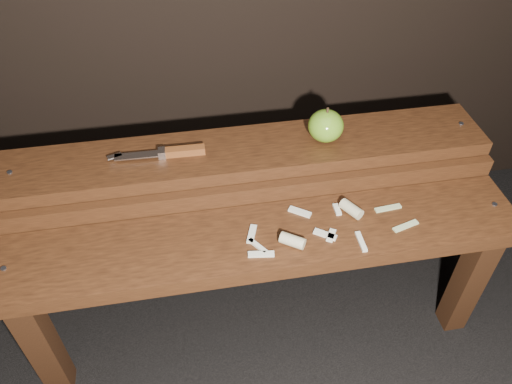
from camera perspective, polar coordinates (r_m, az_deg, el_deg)
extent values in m
plane|color=black|center=(1.49, 0.41, -14.27)|extent=(60.00, 60.00, 0.00)
cube|color=black|center=(1.33, -23.22, -15.75)|extent=(0.06, 0.06, 0.38)
cube|color=black|center=(1.44, 23.12, -9.31)|extent=(0.06, 0.06, 0.38)
cube|color=#3A1E0E|center=(1.14, 0.95, -5.58)|extent=(1.20, 0.20, 0.04)
cylinder|color=slate|center=(1.19, -26.89, -7.81)|extent=(0.01, 0.01, 0.00)
cylinder|color=slate|center=(1.32, 25.61, -1.28)|extent=(0.01, 0.01, 0.00)
cube|color=black|center=(1.48, -22.19, -5.00)|extent=(0.06, 0.06, 0.46)
cube|color=black|center=(1.58, 18.73, -0.05)|extent=(0.06, 0.06, 0.46)
cube|color=#3A1E0E|center=(1.19, -0.04, -0.19)|extent=(1.20, 0.02, 0.05)
cube|color=#3A1E0E|center=(1.24, -0.87, 4.45)|extent=(1.20, 0.18, 0.04)
cylinder|color=slate|center=(1.29, -26.33, 2.03)|extent=(0.01, 0.01, 0.00)
cylinder|color=slate|center=(1.41, 22.40, 7.23)|extent=(0.01, 0.01, 0.00)
ellipsoid|color=#65981F|center=(1.24, 7.98, 7.50)|extent=(0.09, 0.09, 0.08)
cylinder|color=#382314|center=(1.22, 8.19, 9.24)|extent=(0.01, 0.01, 0.01)
cube|color=brown|center=(1.21, -8.08, 4.66)|extent=(0.09, 0.02, 0.02)
cube|color=silver|center=(1.22, -10.71, 4.38)|extent=(0.02, 0.03, 0.02)
cube|color=silver|center=(1.22, -13.51, 4.07)|extent=(0.10, 0.03, 0.00)
cube|color=silver|center=(1.23, -15.87, 3.95)|extent=(0.04, 0.02, 0.00)
cube|color=beige|center=(1.13, 7.90, -4.83)|extent=(0.05, 0.04, 0.01)
cube|color=beige|center=(1.17, 5.04, -2.28)|extent=(0.05, 0.04, 0.01)
cube|color=beige|center=(1.08, 0.59, -7.12)|extent=(0.06, 0.02, 0.01)
cube|color=beige|center=(1.12, -0.48, -4.82)|extent=(0.03, 0.06, 0.01)
cube|color=beige|center=(1.13, 8.59, -4.93)|extent=(0.03, 0.04, 0.01)
cube|color=beige|center=(1.19, 9.25, -1.99)|extent=(0.01, 0.04, 0.01)
cube|color=beige|center=(1.13, 11.93, -5.56)|extent=(0.01, 0.06, 0.01)
cube|color=beige|center=(1.10, 0.19, -6.17)|extent=(0.04, 0.05, 0.01)
cylinder|color=#C9BB8C|center=(1.10, 4.19, -5.56)|extent=(0.06, 0.05, 0.03)
cylinder|color=#C9BB8C|center=(1.18, 10.83, -1.92)|extent=(0.05, 0.06, 0.03)
cube|color=#BCC988|center=(1.19, 16.73, -3.73)|extent=(0.07, 0.03, 0.00)
cube|color=#BCC988|center=(1.22, 14.85, -1.79)|extent=(0.07, 0.02, 0.00)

